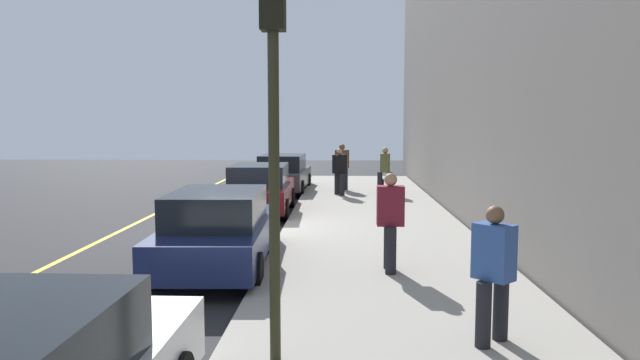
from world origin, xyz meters
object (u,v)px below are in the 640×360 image
pedestrian_burgundy_coat (390,219)px  pedestrian_brown_coat (342,165)px  rolling_suitcase (381,186)px  pedestrian_blue_coat (493,271)px  parked_car_charcoal (283,174)px  pedestrian_olive_coat (385,169)px  parked_car_maroon (260,189)px  pedestrian_black_coat (340,170)px  parked_car_navy (219,230)px  traffic_light_pole (274,96)px

pedestrian_burgundy_coat → pedestrian_brown_coat: 12.58m
pedestrian_brown_coat → rolling_suitcase: 1.85m
pedestrian_brown_coat → pedestrian_blue_coat: bearing=-173.6°
pedestrian_brown_coat → parked_car_charcoal: bearing=87.1°
pedestrian_olive_coat → pedestrian_blue_coat: bearing=-179.2°
parked_car_maroon → pedestrian_blue_coat: bearing=-158.1°
parked_car_maroon → pedestrian_blue_coat: 11.47m
pedestrian_black_coat → pedestrian_brown_coat: (1.73, -0.09, 0.06)m
parked_car_charcoal → rolling_suitcase: size_ratio=5.37×
pedestrian_black_coat → pedestrian_blue_coat: 14.30m
pedestrian_brown_coat → pedestrian_olive_coat: bearing=-130.5°
pedestrian_olive_coat → pedestrian_blue_coat: (-14.55, -0.21, -0.03)m
parked_car_maroon → pedestrian_black_coat: size_ratio=2.62×
parked_car_charcoal → pedestrian_blue_coat: size_ratio=2.81×
pedestrian_burgundy_coat → pedestrian_olive_coat: bearing=-3.7°
parked_car_navy → pedestrian_burgundy_coat: 3.23m
parked_car_navy → parked_car_charcoal: same height
pedestrian_burgundy_coat → traffic_light_pole: traffic_light_pole is taller
pedestrian_blue_coat → pedestrian_brown_coat: bearing=6.4°
pedestrian_olive_coat → pedestrian_blue_coat: size_ratio=1.03×
rolling_suitcase → pedestrian_black_coat: bearing=117.8°
parked_car_navy → parked_car_charcoal: bearing=0.0°
parked_car_charcoal → pedestrian_olive_coat: 4.17m
pedestrian_black_coat → traffic_light_pole: 14.89m
pedestrian_black_coat → pedestrian_brown_coat: pedestrian_brown_coat is taller
pedestrian_black_coat → traffic_light_pole: bearing=177.5°
pedestrian_brown_coat → pedestrian_blue_coat: (-15.90, -1.79, -0.07)m
pedestrian_blue_coat → parked_car_navy: bearing=46.2°
parked_car_charcoal → rolling_suitcase: bearing=-105.3°
pedestrian_black_coat → traffic_light_pole: (-14.74, 0.64, 2.01)m
parked_car_navy → parked_car_maroon: 6.71m
traffic_light_pole → rolling_suitcase: bearing=-8.0°
parked_car_navy → rolling_suitcase: size_ratio=5.38×
parked_car_charcoal → traffic_light_pole: bearing=-174.5°
rolling_suitcase → parked_car_navy: bearing=161.2°
parked_car_maroon → pedestrian_burgundy_coat: bearing=-155.4°
pedestrian_blue_coat → pedestrian_olive_coat: bearing=0.8°
parked_car_charcoal → pedestrian_olive_coat: pedestrian_olive_coat is taller
pedestrian_olive_coat → pedestrian_brown_coat: bearing=49.5°
parked_car_maroon → pedestrian_brown_coat: pedestrian_brown_coat is taller
parked_car_navy → pedestrian_black_coat: 10.48m
pedestrian_olive_coat → pedestrian_blue_coat: 14.55m
pedestrian_blue_coat → rolling_suitcase: bearing=1.3°
rolling_suitcase → parked_car_charcoal: bearing=74.7°
rolling_suitcase → pedestrian_blue_coat: bearing=-178.7°
pedestrian_black_coat → rolling_suitcase: bearing=-62.2°
parked_car_charcoal → pedestrian_blue_coat: bearing=-165.6°
parked_car_navy → traffic_light_pole: traffic_light_pole is taller
parked_car_maroon → parked_car_navy: bearing=-178.6°
parked_car_charcoal → rolling_suitcase: parked_car_charcoal is taller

